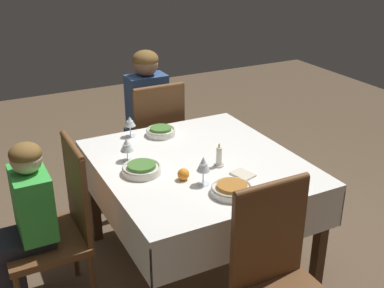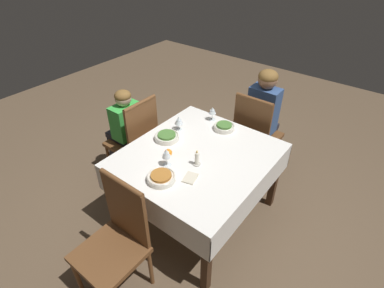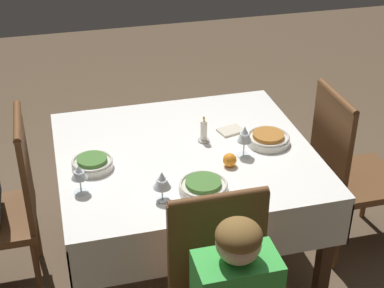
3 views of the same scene
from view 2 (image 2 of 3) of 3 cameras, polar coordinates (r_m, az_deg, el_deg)
name	(u,v)px [view 2 (image 2 of 3)]	position (r m, az deg, el deg)	size (l,w,h in m)	color
ground_plane	(197,213)	(3.03, 0.98, -13.01)	(8.00, 8.00, 0.00)	brown
dining_table	(198,162)	(2.57, 1.13, -3.46)	(1.25, 1.14, 0.73)	white
chair_east	(255,132)	(3.24, 11.93, 2.17)	(0.44, 0.43, 0.98)	brown
chair_north	(136,138)	(3.14, -10.63, 1.20)	(0.43, 0.44, 0.98)	brown
chair_west	(116,238)	(2.25, -14.19, -16.94)	(0.44, 0.43, 0.98)	brown
person_adult_denim	(264,114)	(3.29, 13.58, 5.52)	(0.34, 0.30, 1.18)	#282833
person_child_green	(124,129)	(3.24, -12.84, 2.83)	(0.30, 0.33, 1.02)	#282833
bowl_east	(224,127)	(2.83, 6.14, 3.29)	(0.20, 0.20, 0.06)	silver
wine_glass_east	(212,111)	(2.93, 3.92, 6.31)	(0.07, 0.07, 0.14)	white
bowl_north	(167,137)	(2.69, -4.81, 1.43)	(0.22, 0.22, 0.06)	silver
wine_glass_north	(179,120)	(2.78, -2.53, 4.50)	(0.08, 0.08, 0.14)	white
bowl_west	(161,177)	(2.27, -5.89, -6.32)	(0.22, 0.22, 0.06)	silver
wine_glass_west	(166,154)	(2.34, -4.88, -1.85)	(0.07, 0.07, 0.16)	white
candle_centerpiece	(197,160)	(2.38, 0.94, -2.98)	(0.06, 0.06, 0.14)	beige
orange_fruit	(168,153)	(2.49, -4.56, -1.68)	(0.07, 0.07, 0.07)	orange
napkin_red_folded	(190,178)	(2.28, -0.34, -6.48)	(0.14, 0.12, 0.01)	beige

